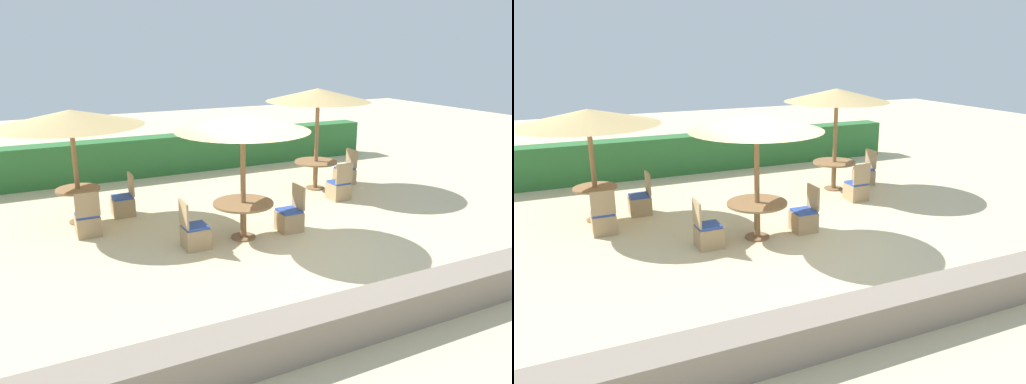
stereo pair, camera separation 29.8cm
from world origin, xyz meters
The scene contains 15 objects.
ground_plane centered at (0.00, 0.00, 0.00)m, with size 40.00×40.00×0.00m, color beige.
hedge_row centered at (0.00, 6.29, 0.55)m, with size 13.00×0.70×1.10m, color #2D6B33.
stone_border centered at (0.00, -3.13, 0.26)m, with size 10.00×0.56×0.52m, color gray.
parasol_center centered at (-0.27, 0.61, 2.26)m, with size 2.52×2.52×2.43m.
round_table_center centered at (-0.27, 0.61, 0.59)m, with size 1.17×1.17×0.73m.
patio_chair_center_east centered at (0.74, 0.56, 0.26)m, with size 0.46×0.46×0.93m.
patio_chair_center_west centered at (-1.29, 0.56, 0.26)m, with size 0.46×0.46×0.93m.
parasol_back_left centered at (-2.99, 2.97, 2.21)m, with size 2.94×2.94×2.38m.
round_table_back_left centered at (-2.99, 2.97, 0.55)m, with size 0.91×0.91×0.74m.
patio_chair_back_left_south centered at (-2.96, 2.09, 0.26)m, with size 0.46×0.46×0.93m.
patio_chair_back_left_east centered at (-2.07, 3.00, 0.26)m, with size 0.46×0.46×0.93m.
parasol_back_right centered at (2.89, 2.94, 2.41)m, with size 2.63×2.63×2.59m.
round_table_back_right centered at (2.89, 2.94, 0.58)m, with size 1.10×1.10×0.73m.
patio_chair_back_right_east centered at (3.87, 2.98, 0.26)m, with size 0.46×0.46×0.93m.
patio_chair_back_right_south centered at (2.88, 1.88, 0.26)m, with size 0.46×0.46×0.93m.
Camera 1 is at (-4.09, -7.66, 3.63)m, focal length 35.00 mm.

